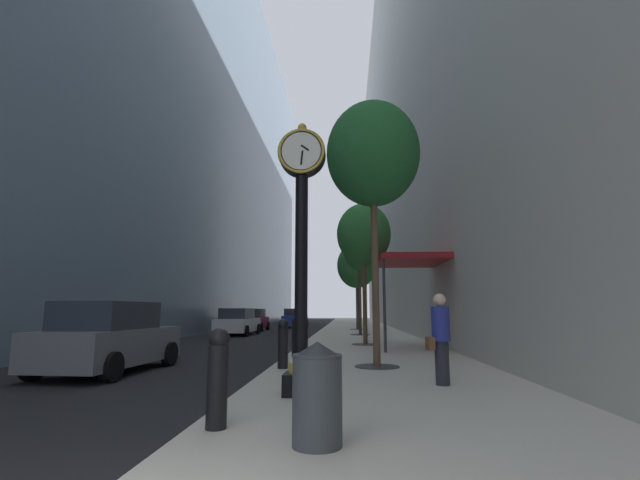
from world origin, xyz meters
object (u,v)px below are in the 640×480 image
car_blue_near (295,318)px  car_red_trailing (253,320)px  trash_bin (317,392)px  car_grey_far (110,338)px  bollard_fourth (296,336)px  bollard_third (283,342)px  bollard_fifth (305,331)px  pedestrian_walking (441,336)px  street_tree_mid_far (359,254)px  street_tree_near (373,155)px  street_tree_mid_near (364,235)px  bollard_nearest (218,375)px  street_clock (301,239)px  street_tree_far (357,266)px  car_white_mid (238,322)px

car_blue_near → car_red_trailing: car_blue_near is taller
trash_bin → car_grey_far: size_ratio=0.25×
bollard_fourth → car_red_trailing: (-5.43, 19.05, 0.03)m
bollard_third → car_blue_near: bearing=96.2°
bollard_fifth → pedestrian_walking: (3.31, -7.56, 0.28)m
street_tree_mid_far → street_tree_near: bearing=-90.0°
street_tree_mid_near → car_blue_near: size_ratio=1.33×
street_tree_mid_near → car_grey_far: (-6.59, -7.46, -3.80)m
bollard_nearest → street_tree_near: street_tree_near is taller
bollard_nearest → car_blue_near: size_ratio=0.27×
bollard_nearest → car_blue_near: bearing=95.2°
street_tree_mid_far → pedestrian_walking: 17.06m
street_clock → bollard_fourth: (-0.78, 6.00, -1.98)m
bollard_third → bollard_fourth: bearing=90.0°
bollard_nearest → street_tree_mid_far: bearing=83.5°
street_tree_near → street_tree_far: bearing=90.0°
street_tree_mid_near → pedestrian_walking: bearing=-83.8°
bollard_fifth → street_tree_mid_far: 10.15m
bollard_nearest → street_tree_far: street_tree_far is taller
street_tree_mid_near → bollard_third: bearing=-107.0°
street_clock → bollard_fifth: bearing=95.1°
pedestrian_walking → bollard_fourth: bearing=124.3°
bollard_third → trash_bin: (1.24, -6.00, -0.07)m
street_tree_near → street_tree_far: 21.08m
bollard_fifth → bollard_nearest: bearing=-90.0°
street_tree_mid_far → car_grey_far: size_ratio=1.35×
street_tree_mid_near → bollard_fourth: bearing=-115.6°
street_tree_mid_far → trash_bin: bearing=-92.9°
street_tree_mid_far → street_tree_mid_near: bearing=-90.0°
street_clock → street_tree_far: bearing=86.5°
bollard_third → bollard_fourth: size_ratio=1.00×
bollard_third → car_red_trailing: (-5.43, 21.76, 0.03)m
bollard_third → car_blue_near: (-3.07, 28.41, 0.05)m
street_tree_mid_far → car_blue_near: (-5.34, 13.95, -3.93)m
bollard_nearest → car_grey_far: 6.91m
bollard_third → car_red_trailing: size_ratio=0.27×
bollard_third → pedestrian_walking: (3.31, -2.16, 0.28)m
pedestrian_walking → car_grey_far: 7.93m
street_tree_far → street_tree_mid_near: bearing=-90.0°
bollard_third → car_white_mid: 16.92m
pedestrian_walking → car_grey_far: size_ratio=0.40×
bollard_fifth → street_clock: bearing=-84.9°
street_tree_near → street_tree_mid_far: 14.06m
car_white_mid → street_tree_mid_far: bearing=-12.7°
bollard_fifth → trash_bin: (1.24, -11.41, -0.07)m
street_tree_mid_near → car_red_trailing: street_tree_mid_near is taller
bollard_nearest → trash_bin: (1.24, -0.60, -0.07)m
street_clock → car_white_mid: size_ratio=1.08×
pedestrian_walking → car_white_mid: (-8.45, 18.28, -0.24)m
car_blue_near → bollard_fourth: bearing=-83.2°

